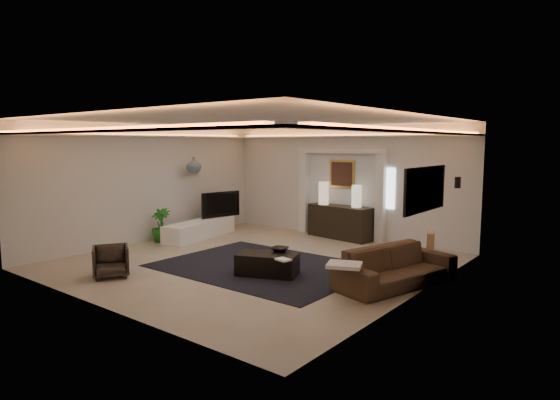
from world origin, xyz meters
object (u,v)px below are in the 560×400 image
Objects in this scene: console at (340,223)px; armchair at (111,261)px; coffee_table at (268,264)px; sofa at (396,267)px.

console is 5.91m from armchair.
armchair reaches higher than coffee_table.
coffee_table is at bearing 128.34° from sofa.
armchair is at bearing -96.22° from console.
coffee_table is 1.73× the size of armchair.
coffee_table is (-2.15, -0.87, -0.13)m from sofa.
sofa is at bearing -37.95° from console.
sofa reaches higher than armchair.
sofa reaches higher than coffee_table.
console is at bearing 17.66° from armchair.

